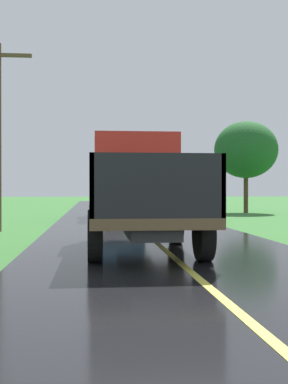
# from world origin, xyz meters

# --- Properties ---
(banana_truck_near) EXTENTS (2.38, 5.82, 2.80)m
(banana_truck_near) POSITION_xyz_m (-0.54, 12.07, 1.47)
(banana_truck_near) COLOR #2D2D30
(banana_truck_near) RESTS_ON road_surface
(banana_truck_far) EXTENTS (2.38, 5.81, 2.80)m
(banana_truck_far) POSITION_xyz_m (-0.55, 25.30, 1.47)
(banana_truck_far) COLOR #2D2D30
(banana_truck_far) RESTS_ON road_surface
(roadside_tree_near_left) EXTENTS (3.93, 3.93, 5.69)m
(roadside_tree_near_left) POSITION_xyz_m (7.82, 30.96, 3.92)
(roadside_tree_near_left) COLOR #4C3823
(roadside_tree_near_left) RESTS_ON ground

